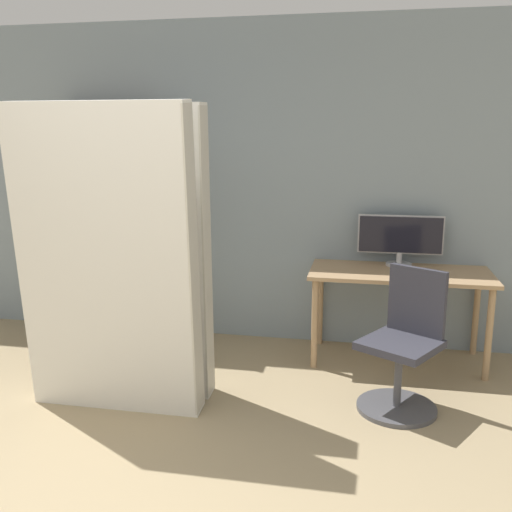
{
  "coord_description": "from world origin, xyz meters",
  "views": [
    {
      "loc": [
        1.14,
        -1.62,
        1.79
      ],
      "look_at": [
        0.49,
        1.72,
        1.05
      ],
      "focal_mm": 40.0,
      "sensor_mm": 36.0,
      "label": 1
    }
  ],
  "objects_px": {
    "monitor": "(400,238)",
    "bookshelf": "(102,228)",
    "office_chair": "(403,354)",
    "mattress_near": "(108,263)",
    "mattress_far": "(127,254)"
  },
  "relations": [
    {
      "from": "mattress_near",
      "to": "monitor",
      "type": "bearing_deg",
      "value": 37.12
    },
    {
      "from": "monitor",
      "to": "mattress_far",
      "type": "xyz_separation_m",
      "value": [
        -1.85,
        -1.11,
        0.02
      ]
    },
    {
      "from": "bookshelf",
      "to": "mattress_near",
      "type": "height_order",
      "value": "bookshelf"
    },
    {
      "from": "bookshelf",
      "to": "mattress_far",
      "type": "relative_size",
      "value": 1.01
    },
    {
      "from": "office_chair",
      "to": "bookshelf",
      "type": "xyz_separation_m",
      "value": [
        -2.58,
        1.03,
        0.58
      ]
    },
    {
      "from": "office_chair",
      "to": "mattress_far",
      "type": "height_order",
      "value": "mattress_far"
    },
    {
      "from": "mattress_near",
      "to": "mattress_far",
      "type": "xyz_separation_m",
      "value": [
        0.0,
        0.29,
        -0.0
      ]
    },
    {
      "from": "bookshelf",
      "to": "mattress_far",
      "type": "bearing_deg",
      "value": -57.02
    },
    {
      "from": "mattress_near",
      "to": "mattress_far",
      "type": "height_order",
      "value": "mattress_near"
    },
    {
      "from": "bookshelf",
      "to": "mattress_near",
      "type": "xyz_separation_m",
      "value": [
        0.73,
        -1.41,
        0.03
      ]
    },
    {
      "from": "monitor",
      "to": "office_chair",
      "type": "relative_size",
      "value": 0.72
    },
    {
      "from": "office_chair",
      "to": "bookshelf",
      "type": "relative_size",
      "value": 0.46
    },
    {
      "from": "monitor",
      "to": "bookshelf",
      "type": "relative_size",
      "value": 0.34
    },
    {
      "from": "office_chair",
      "to": "mattress_far",
      "type": "distance_m",
      "value": 1.95
    },
    {
      "from": "monitor",
      "to": "mattress_far",
      "type": "relative_size",
      "value": 0.34
    }
  ]
}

